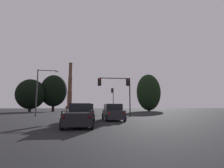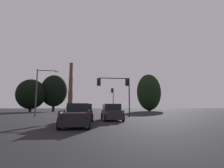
{
  "view_description": "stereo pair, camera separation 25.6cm",
  "coord_description": "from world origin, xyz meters",
  "px_view_note": "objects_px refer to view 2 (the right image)",
  "views": [
    {
      "loc": [
        0.42,
        -0.84,
        1.47
      ],
      "look_at": [
        7.32,
        48.12,
        8.1
      ],
      "focal_mm": 28.0,
      "sensor_mm": 36.0,
      "label": 1
    },
    {
      "loc": [
        0.67,
        -0.88,
        1.47
      ],
      "look_at": [
        7.32,
        48.12,
        8.1
      ],
      "focal_mm": 28.0,
      "sensor_mm": 36.0,
      "label": 2
    }
  ],
  "objects_px": {
    "traffic_light_far_right": "(113,97)",
    "street_lamp": "(40,87)",
    "suv_center_lane_front": "(84,112)",
    "smokestack": "(70,91)",
    "pickup_truck_center_lane_second": "(77,116)",
    "traffic_light_overhead_right": "(119,87)",
    "suv_right_lane_front": "(112,112)"
  },
  "relations": [
    {
      "from": "traffic_light_far_right",
      "to": "smokestack",
      "type": "distance_m",
      "value": 102.37
    },
    {
      "from": "pickup_truck_center_lane_second",
      "to": "traffic_light_far_right",
      "type": "height_order",
      "value": "traffic_light_far_right"
    },
    {
      "from": "suv_center_lane_front",
      "to": "street_lamp",
      "type": "height_order",
      "value": "street_lamp"
    },
    {
      "from": "street_lamp",
      "to": "pickup_truck_center_lane_second",
      "type": "bearing_deg",
      "value": -65.51
    },
    {
      "from": "street_lamp",
      "to": "traffic_light_overhead_right",
      "type": "bearing_deg",
      "value": -10.24
    },
    {
      "from": "suv_right_lane_front",
      "to": "traffic_light_far_right",
      "type": "distance_m",
      "value": 27.92
    },
    {
      "from": "suv_center_lane_front",
      "to": "traffic_light_far_right",
      "type": "height_order",
      "value": "traffic_light_far_right"
    },
    {
      "from": "traffic_light_far_right",
      "to": "street_lamp",
      "type": "height_order",
      "value": "street_lamp"
    },
    {
      "from": "suv_center_lane_front",
      "to": "smokestack",
      "type": "relative_size",
      "value": 0.13
    },
    {
      "from": "traffic_light_overhead_right",
      "to": "street_lamp",
      "type": "xyz_separation_m",
      "value": [
        -12.78,
        2.31,
        0.06
      ]
    },
    {
      "from": "traffic_light_far_right",
      "to": "street_lamp",
      "type": "distance_m",
      "value": 22.79
    },
    {
      "from": "pickup_truck_center_lane_second",
      "to": "smokestack",
      "type": "xyz_separation_m",
      "value": [
        -13.89,
        132.52,
        14.3
      ]
    },
    {
      "from": "suv_right_lane_front",
      "to": "suv_center_lane_front",
      "type": "bearing_deg",
      "value": 170.2
    },
    {
      "from": "suv_center_lane_front",
      "to": "traffic_light_far_right",
      "type": "xyz_separation_m",
      "value": [
        7.13,
        26.91,
        3.53
      ]
    },
    {
      "from": "pickup_truck_center_lane_second",
      "to": "traffic_light_overhead_right",
      "type": "height_order",
      "value": "traffic_light_overhead_right"
    },
    {
      "from": "suv_right_lane_front",
      "to": "street_lamp",
      "type": "xyz_separation_m",
      "value": [
        -10.59,
        9.89,
        3.96
      ]
    },
    {
      "from": "pickup_truck_center_lane_second",
      "to": "traffic_light_far_right",
      "type": "distance_m",
      "value": 34.02
    },
    {
      "from": "suv_right_lane_front",
      "to": "traffic_light_far_right",
      "type": "height_order",
      "value": "traffic_light_far_right"
    },
    {
      "from": "suv_center_lane_front",
      "to": "traffic_light_far_right",
      "type": "distance_m",
      "value": 28.06
    },
    {
      "from": "suv_center_lane_front",
      "to": "pickup_truck_center_lane_second",
      "type": "distance_m",
      "value": 6.08
    },
    {
      "from": "suv_right_lane_front",
      "to": "traffic_light_far_right",
      "type": "bearing_deg",
      "value": 80.92
    },
    {
      "from": "suv_center_lane_front",
      "to": "traffic_light_far_right",
      "type": "bearing_deg",
      "value": 76.07
    },
    {
      "from": "suv_right_lane_front",
      "to": "street_lamp",
      "type": "relative_size",
      "value": 0.63
    },
    {
      "from": "traffic_light_far_right",
      "to": "street_lamp",
      "type": "relative_size",
      "value": 0.88
    },
    {
      "from": "traffic_light_far_right",
      "to": "suv_right_lane_front",
      "type": "bearing_deg",
      "value": -98.27
    },
    {
      "from": "suv_right_lane_front",
      "to": "traffic_light_overhead_right",
      "type": "relative_size",
      "value": 0.79
    },
    {
      "from": "suv_center_lane_front",
      "to": "traffic_light_overhead_right",
      "type": "height_order",
      "value": "traffic_light_overhead_right"
    },
    {
      "from": "suv_center_lane_front",
      "to": "smokestack",
      "type": "bearing_deg",
      "value": 97.35
    },
    {
      "from": "suv_right_lane_front",
      "to": "smokestack",
      "type": "distance_m",
      "value": 128.92
    },
    {
      "from": "suv_center_lane_front",
      "to": "traffic_light_overhead_right",
      "type": "bearing_deg",
      "value": 53.93
    },
    {
      "from": "suv_right_lane_front",
      "to": "traffic_light_overhead_right",
      "type": "distance_m",
      "value": 8.8
    },
    {
      "from": "traffic_light_far_right",
      "to": "smokestack",
      "type": "xyz_separation_m",
      "value": [
        -21.42,
        99.53,
        10.67
      ]
    }
  ]
}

